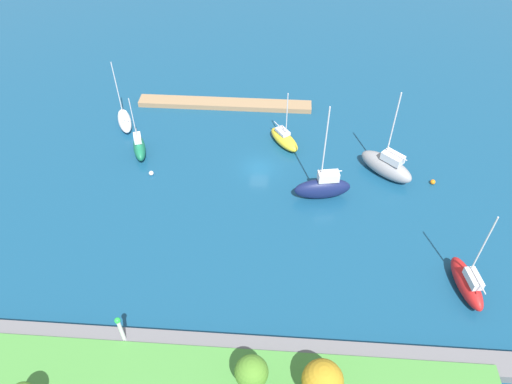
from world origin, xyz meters
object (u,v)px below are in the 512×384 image
mooring_buoy_orange (433,182)px  sailboat_red_mid_basin (467,282)px  park_tree_midwest (251,372)px  park_tree_east (323,381)px  sailboat_yellow_lone_north (284,139)px  sailboat_white_east_end (125,120)px  sailboat_green_by_breakwater (139,147)px  sailboat_navy_along_channel (323,187)px  sailboat_gray_center_basin (387,166)px  pier_dock (225,104)px  harbor_beacon (120,328)px  mooring_buoy_white (151,173)px

mooring_buoy_orange → sailboat_red_mid_basin: bearing=90.4°
park_tree_midwest → park_tree_east: (-5.92, 0.35, 0.03)m
sailboat_yellow_lone_north → sailboat_white_east_end: 24.10m
sailboat_green_by_breakwater → sailboat_navy_along_channel: sailboat_navy_along_channel is taller
sailboat_red_mid_basin → mooring_buoy_orange: size_ratio=16.56×
sailboat_gray_center_basin → sailboat_white_east_end: size_ratio=1.21×
sailboat_red_mid_basin → sailboat_white_east_end: (43.73, -26.37, -0.33)m
pier_dock → sailboat_red_mid_basin: (-29.38, 32.52, 0.89)m
harbor_beacon → park_tree_midwest: bearing=162.8°
pier_dock → sailboat_yellow_lone_north: 13.19m
park_tree_east → sailboat_white_east_end: 48.40m
sailboat_white_east_end → mooring_buoy_orange: (-43.60, 9.86, -0.62)m
sailboat_gray_center_basin → sailboat_navy_along_channel: sailboat_navy_along_channel is taller
sailboat_yellow_lone_north → pier_dock: bearing=-169.2°
mooring_buoy_white → sailboat_gray_center_basin: bearing=-175.9°
park_tree_east → mooring_buoy_orange: (-15.71, -29.54, -4.12)m
sailboat_red_mid_basin → sailboat_navy_along_channel: bearing=37.8°
park_tree_east → mooring_buoy_white: bearing=-53.2°
sailboat_red_mid_basin → sailboat_navy_along_channel: size_ratio=0.80×
harbor_beacon → mooring_buoy_orange: (-34.06, -25.33, -3.02)m
park_tree_midwest → sailboat_yellow_lone_north: (-1.94, -36.15, -3.45)m
park_tree_midwest → sailboat_yellow_lone_north: bearing=-93.1°
harbor_beacon → sailboat_white_east_end: 36.54m
park_tree_midwest → sailboat_white_east_end: (21.98, -39.05, -3.47)m
sailboat_navy_along_channel → sailboat_yellow_lone_north: 11.54m
sailboat_yellow_lone_north → mooring_buoy_white: sailboat_yellow_lone_north is taller
pier_dock → mooring_buoy_orange: size_ratio=40.94×
harbor_beacon → sailboat_gray_center_basin: size_ratio=0.30×
park_tree_midwest → sailboat_white_east_end: size_ratio=0.43×
sailboat_red_mid_basin → sailboat_navy_along_channel: 19.73m
pier_dock → mooring_buoy_white: size_ratio=43.45×
sailboat_green_by_breakwater → sailboat_yellow_lone_north: (-20.07, -3.50, -0.21)m
mooring_buoy_orange → sailboat_gray_center_basin: bearing=-13.5°
harbor_beacon → sailboat_green_by_breakwater: size_ratio=0.40×
sailboat_green_by_breakwater → sailboat_yellow_lone_north: sailboat_green_by_breakwater is taller
sailboat_gray_center_basin → sailboat_yellow_lone_north: 14.72m
sailboat_gray_center_basin → sailboat_white_east_end: (37.56, -8.41, -0.59)m
park_tree_midwest → sailboat_red_mid_basin: 25.37m
park_tree_east → sailboat_yellow_lone_north: 36.88m
sailboat_red_mid_basin → sailboat_gray_center_basin: 18.99m
sailboat_green_by_breakwater → mooring_buoy_white: bearing=12.2°
sailboat_gray_center_basin → sailboat_yellow_lone_north: sailboat_gray_center_basin is taller
mooring_buoy_white → mooring_buoy_orange: bearing=-178.8°
sailboat_red_mid_basin → mooring_buoy_orange: 16.54m
pier_dock → park_tree_midwest: bearing=99.6°
sailboat_yellow_lone_north → park_tree_east: bearing=-29.6°
mooring_buoy_white → park_tree_midwest: bearing=118.8°
park_tree_midwest → sailboat_gray_center_basin: (-15.58, -30.64, -2.87)m
pier_dock → sailboat_red_mid_basin: sailboat_red_mid_basin is taller
mooring_buoy_orange → sailboat_white_east_end: bearing=-12.7°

